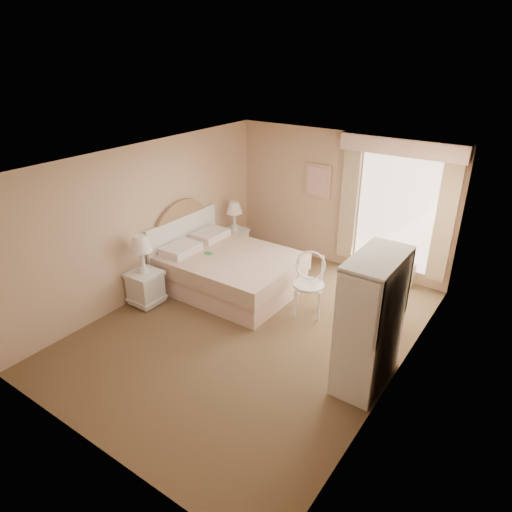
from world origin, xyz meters
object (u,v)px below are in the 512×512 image
Objects in this scene: nightstand_far at (235,235)px; armoire at (370,332)px; bed at (225,268)px; nightstand_near at (145,279)px; cafe_chair at (309,279)px; round_table at (386,286)px.

armoire is at bearing -29.97° from nightstand_far.
bed is at bearing 163.31° from armoire.
nightstand_far is (0.00, 2.38, -0.04)m from nightstand_near.
bed reaches higher than cafe_chair.
nightstand_far is 1.60× the size of round_table.
nightstand_near is 1.17× the size of cafe_chair.
bed is at bearing 161.67° from cafe_chair.
nightstand_near is 1.09× the size of nightstand_far.
nightstand_near is 3.67m from armoire.
round_table is 1.20m from cafe_chair.
nightstand_far is at bearing 120.50° from bed.
armoire is at bearing -76.70° from round_table.
bed is 2.66m from round_table.
cafe_chair is (2.27, -1.09, 0.17)m from nightstand_far.
nightstand_near is at bearing -122.16° from bed.
cafe_chair reaches higher than round_table.
round_table is at bearing 31.12° from nightstand_near.
bed is 1.57m from cafe_chair.
nightstand_near is 2.38m from nightstand_far.
bed reaches higher than round_table.
nightstand_far is at bearing 90.00° from nightstand_near.
bed is at bearing -162.19° from round_table.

